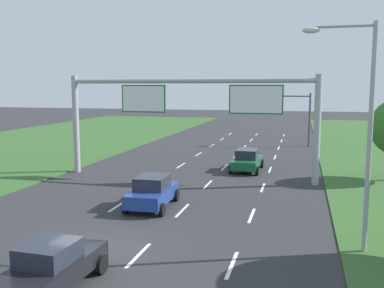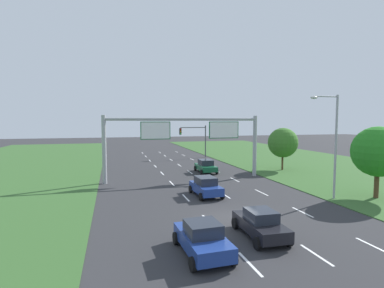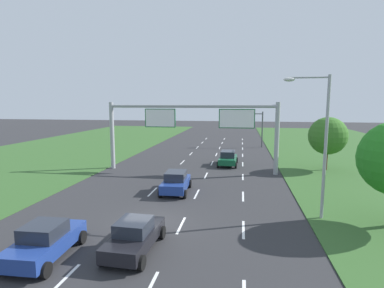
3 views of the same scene
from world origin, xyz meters
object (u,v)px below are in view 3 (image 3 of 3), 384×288
(roadside_tree_mid, at_px, (328,136))
(sign_gantry, at_px, (193,123))
(car_mid_lane, at_px, (45,241))
(car_far_ahead, at_px, (135,236))
(street_lamp, at_px, (319,135))
(car_near_red, at_px, (228,158))
(car_lead_silver, at_px, (176,182))
(traffic_light_mast, at_px, (250,123))

(roadside_tree_mid, bearing_deg, sign_gantry, -169.06)
(car_mid_lane, height_order, roadside_tree_mid, roadside_tree_mid)
(car_mid_lane, bearing_deg, sign_gantry, 75.97)
(car_far_ahead, distance_m, street_lamp, 11.69)
(car_near_red, height_order, car_mid_lane, car_mid_lane)
(roadside_tree_mid, bearing_deg, car_far_ahead, -124.75)
(sign_gantry, bearing_deg, roadside_tree_mid, 10.94)
(car_mid_lane, bearing_deg, car_near_red, 69.58)
(car_far_ahead, bearing_deg, sign_gantry, 91.56)
(sign_gantry, distance_m, roadside_tree_mid, 13.78)
(car_lead_silver, distance_m, roadside_tree_mid, 17.12)
(car_near_red, bearing_deg, traffic_light_mast, 80.76)
(car_mid_lane, distance_m, roadside_tree_mid, 27.08)
(car_lead_silver, xyz_separation_m, car_far_ahead, (0.13, -9.49, -0.06))
(roadside_tree_mid, bearing_deg, street_lamp, -106.93)
(traffic_light_mast, bearing_deg, sign_gantry, -108.33)
(roadside_tree_mid, bearing_deg, traffic_light_mast, 115.30)
(car_lead_silver, bearing_deg, street_lamp, -24.61)
(street_lamp, distance_m, roadside_tree_mid, 14.54)
(car_lead_silver, height_order, sign_gantry, sign_gantry)
(car_far_ahead, xyz_separation_m, traffic_light_mast, (6.09, 35.15, 3.11))
(traffic_light_mast, bearing_deg, car_near_red, -100.45)
(traffic_light_mast, bearing_deg, street_lamp, -83.81)
(car_mid_lane, bearing_deg, car_lead_silver, 69.17)
(traffic_light_mast, bearing_deg, car_mid_lane, -105.11)
(car_mid_lane, relative_size, street_lamp, 0.49)
(car_lead_silver, distance_m, car_mid_lane, 11.31)
(car_mid_lane, xyz_separation_m, sign_gantry, (3.76, 18.09, 4.11))
(car_lead_silver, relative_size, car_mid_lane, 0.97)
(car_mid_lane, height_order, traffic_light_mast, traffic_light_mast)
(sign_gantry, distance_m, street_lamp, 14.56)
(car_lead_silver, xyz_separation_m, sign_gantry, (0.17, 7.37, 4.07))
(traffic_light_mast, relative_size, street_lamp, 0.66)
(car_lead_silver, height_order, street_lamp, street_lamp)
(car_far_ahead, distance_m, sign_gantry, 17.36)
(car_lead_silver, xyz_separation_m, traffic_light_mast, (6.22, 25.66, 3.05))
(car_lead_silver, bearing_deg, traffic_light_mast, 74.05)
(street_lamp, bearing_deg, roadside_tree_mid, 73.07)
(car_near_red, relative_size, car_mid_lane, 1.01)
(traffic_light_mast, bearing_deg, car_far_ahead, -99.83)
(sign_gantry, relative_size, traffic_light_mast, 3.08)
(car_near_red, distance_m, car_lead_silver, 11.57)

